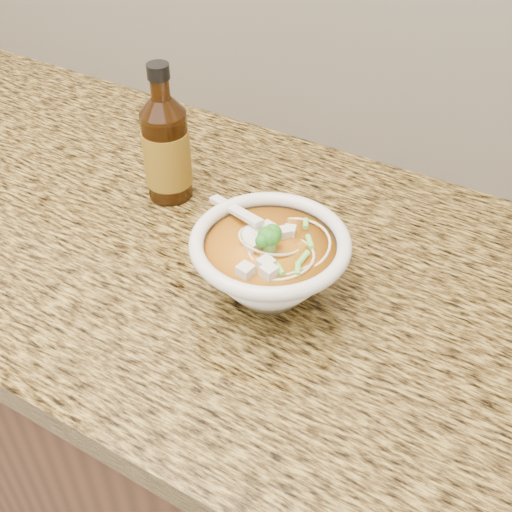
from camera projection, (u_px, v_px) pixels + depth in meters
The scene contains 4 objects.
cabinet at pixel (120, 374), 1.32m from camera, with size 4.00×0.65×0.86m, color #361E10.
counter_slab at pixel (81, 195), 1.02m from camera, with size 4.00×0.68×0.04m, color olive.
soup_bowl at pixel (269, 264), 0.80m from camera, with size 0.22×0.20×0.11m.
hot_sauce_bottle at pixel (166, 149), 0.94m from camera, with size 0.09×0.09×0.21m.
Camera 1 is at (0.67, 1.10, 1.48)m, focal length 45.00 mm.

